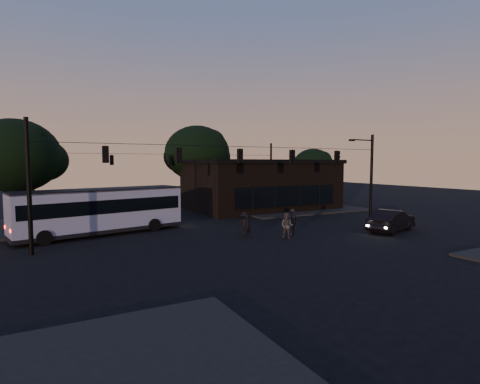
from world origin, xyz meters
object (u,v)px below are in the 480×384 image
building (260,184)px  pedestrian_c (293,222)px  bus (101,209)px  car (392,220)px  pedestrian_a (248,227)px  pedestrian_b (287,226)px  pedestrian_d (244,224)px

building → pedestrian_c: bearing=-112.8°
bus → car: bearing=-37.3°
car → pedestrian_a: 10.98m
pedestrian_c → pedestrian_a: bearing=-40.5°
pedestrian_a → pedestrian_b: pedestrian_b is taller
bus → pedestrian_a: 10.46m
bus → car: 21.08m
pedestrian_d → pedestrian_c: bearing=168.1°
pedestrian_d → building: bearing=-112.0°
pedestrian_a → pedestrian_c: bearing=-23.9°
car → pedestrian_d: pedestrian_d is taller
building → pedestrian_c: 15.36m
pedestrian_a → pedestrian_b: size_ratio=0.87×
building → car: 16.57m
bus → pedestrian_d: 10.16m
building → bus: size_ratio=1.30×
pedestrian_a → pedestrian_b: 2.64m
building → bus: 19.24m
building → pedestrian_d: (-9.00, -12.60, -1.89)m
building → pedestrian_d: 15.60m
bus → pedestrian_c: bus is taller
building → bus: building is taller
pedestrian_b → pedestrian_c: pedestrian_c is taller
pedestrian_c → car: bearing=131.6°
bus → pedestrian_d: bus is taller
pedestrian_b → pedestrian_d: size_ratio=1.08×
pedestrian_a → pedestrian_b: bearing=-49.6°
pedestrian_c → building: bearing=-143.3°
bus → car: bus is taller
pedestrian_b → pedestrian_c: size_ratio=0.94×
pedestrian_b → pedestrian_d: pedestrian_b is taller
pedestrian_c → pedestrian_d: bearing=-56.0°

